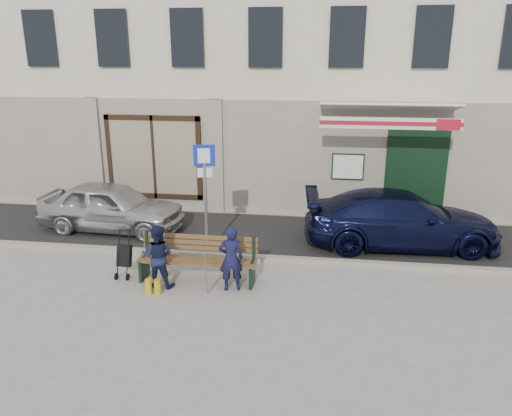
% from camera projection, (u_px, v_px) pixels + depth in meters
% --- Properties ---
extents(ground, '(80.00, 80.00, 0.00)m').
position_uv_depth(ground, '(233.00, 290.00, 9.77)').
color(ground, '#9E9991').
rests_on(ground, ground).
extents(asphalt_lane, '(60.00, 3.20, 0.01)m').
position_uv_depth(asphalt_lane, '(256.00, 235.00, 12.70)').
color(asphalt_lane, '#282828').
rests_on(asphalt_lane, ground).
extents(curb, '(60.00, 0.18, 0.12)m').
position_uv_depth(curb, '(246.00, 257.00, 11.17)').
color(curb, '#9E9384').
rests_on(curb, ground).
extents(building, '(20.00, 8.27, 10.00)m').
position_uv_depth(building, '(279.00, 35.00, 16.25)').
color(building, beige).
rests_on(building, ground).
extents(car_silver, '(3.83, 1.76, 1.27)m').
position_uv_depth(car_silver, '(112.00, 206.00, 12.88)').
color(car_silver, silver).
rests_on(car_silver, ground).
extents(car_navy, '(4.68, 2.18, 1.32)m').
position_uv_depth(car_navy, '(401.00, 219.00, 11.83)').
color(car_navy, black).
rests_on(car_navy, ground).
extents(parking_sign, '(0.47, 0.13, 2.55)m').
position_uv_depth(parking_sign, '(205.00, 183.00, 10.96)').
color(parking_sign, gray).
rests_on(parking_sign, ground).
extents(bench, '(2.40, 1.17, 0.98)m').
position_uv_depth(bench, '(195.00, 260.00, 10.04)').
color(bench, brown).
rests_on(bench, ground).
extents(man, '(0.54, 0.42, 1.31)m').
position_uv_depth(man, '(231.00, 259.00, 9.61)').
color(man, '#131535').
rests_on(man, ground).
extents(woman, '(0.62, 0.49, 1.28)m').
position_uv_depth(woman, '(158.00, 256.00, 9.76)').
color(woman, '#141A37').
rests_on(woman, ground).
extents(stroller, '(0.30, 0.41, 0.98)m').
position_uv_depth(stroller, '(124.00, 257.00, 10.26)').
color(stroller, black).
rests_on(stroller, ground).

